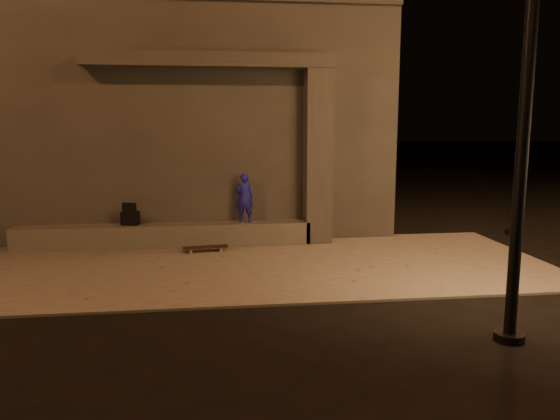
{
  "coord_description": "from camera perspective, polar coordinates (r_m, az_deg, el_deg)",
  "views": [
    {
      "loc": [
        -0.57,
        -7.5,
        2.58
      ],
      "look_at": [
        0.67,
        2.0,
        1.02
      ],
      "focal_mm": 35.0,
      "sensor_mm": 36.0,
      "label": 1
    }
  ],
  "objects": [
    {
      "name": "street_lamp_2",
      "position": [
        13.54,
        24.29,
        14.95
      ],
      "size": [
        0.36,
        0.36,
        7.25
      ],
      "color": "black",
      "rests_on": "ground"
    },
    {
      "name": "building",
      "position": [
        14.0,
        -9.34,
        9.24
      ],
      "size": [
        9.0,
        5.1,
        5.22
      ],
      "color": "#3C3936",
      "rests_on": "ground"
    },
    {
      "name": "backpack",
      "position": [
        11.53,
        -15.38,
        -0.72
      ],
      "size": [
        0.38,
        0.31,
        0.47
      ],
      "rotation": [
        0.0,
        0.0,
        -0.31
      ],
      "color": "black",
      "rests_on": "ledge"
    },
    {
      "name": "skateboarder",
      "position": [
        11.38,
        -3.75,
        1.28
      ],
      "size": [
        0.4,
        0.29,
        1.03
      ],
      "primitive_type": "imported",
      "rotation": [
        0.0,
        0.0,
        3.02
      ],
      "color": "#1C1BB1",
      "rests_on": "ledge"
    },
    {
      "name": "column",
      "position": [
        11.5,
        3.97,
        5.54
      ],
      "size": [
        0.55,
        0.55,
        3.6
      ],
      "primitive_type": "cube",
      "color": "#3C3936",
      "rests_on": "sidewalk"
    },
    {
      "name": "ledge",
      "position": [
        11.52,
        -11.94,
        -2.55
      ],
      "size": [
        6.0,
        0.55,
        0.45
      ],
      "primitive_type": "cube",
      "color": "#585650",
      "rests_on": "sidewalk"
    },
    {
      "name": "canopy",
      "position": [
        11.36,
        -7.31,
        15.24
      ],
      "size": [
        5.0,
        0.7,
        0.28
      ],
      "primitive_type": "cube",
      "color": "#3C3936",
      "rests_on": "column"
    },
    {
      "name": "sidewalk",
      "position": [
        9.85,
        -3.89,
        -5.83
      ],
      "size": [
        11.0,
        4.4,
        0.04
      ],
      "primitive_type": "cube",
      "color": "#66605A",
      "rests_on": "ground"
    },
    {
      "name": "skateboard",
      "position": [
        10.88,
        -7.8,
        -3.91
      ],
      "size": [
        0.91,
        0.35,
        0.1
      ],
      "rotation": [
        0.0,
        0.0,
        0.14
      ],
      "color": "black",
      "rests_on": "sidewalk"
    },
    {
      "name": "ground",
      "position": [
        7.95,
        -2.97,
        -9.7
      ],
      "size": [
        120.0,
        120.0,
        0.0
      ],
      "primitive_type": "plane",
      "color": "black",
      "rests_on": "ground"
    }
  ]
}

